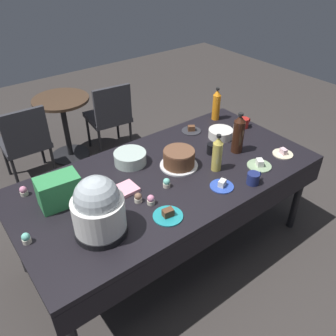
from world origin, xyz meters
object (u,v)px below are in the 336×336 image
object	(u,v)px
dessert_plate_sage	(259,165)
soda_bottle_cola	(238,134)
soda_bottle_orange_juice	(216,105)
round_cafe_table	(64,117)
slow_cooker	(98,209)
frosted_layer_cake	(179,159)
soda_carton	(59,191)
soda_bottle_ginger_ale	(217,154)
dessert_plate_cobalt	(222,185)
dessert_plate_charcoal	(191,130)
cupcake_lemon	(151,200)
ceramic_snack_bowl	(221,133)
potluck_table	(168,181)
coffee_mug_black	(212,149)
cupcake_mint	(167,183)
dessert_plate_teal	(168,215)
maroon_chair_left	(25,140)
maroon_chair_right	(110,114)
coffee_mug_red	(244,123)
cupcake_berry	(24,191)
cupcake_rose	(26,238)
coffee_mug_navy	(253,178)
dessert_plate_cream	(283,153)
cupcake_vanilla	(138,198)
glass_salad_bowl	(130,158)

from	to	relation	value
dessert_plate_sage	soda_bottle_cola	bearing A→B (deg)	85.46
soda_bottle_orange_juice	round_cafe_table	distance (m)	1.72
slow_cooker	frosted_layer_cake	bearing A→B (deg)	17.95
soda_carton	soda_bottle_orange_juice	bearing A→B (deg)	14.41
soda_bottle_ginger_ale	dessert_plate_cobalt	bearing A→B (deg)	-122.81
round_cafe_table	dessert_plate_charcoal	bearing A→B (deg)	-67.47
cupcake_lemon	round_cafe_table	world-z (taller)	cupcake_lemon
soda_carton	ceramic_snack_bowl	bearing A→B (deg)	4.72
potluck_table	coffee_mug_black	world-z (taller)	coffee_mug_black
cupcake_lemon	cupcake_mint	size ratio (longest dim) A/B	1.00
dessert_plate_teal	maroon_chair_left	bearing A→B (deg)	98.16
dessert_plate_charcoal	soda_carton	distance (m)	1.31
maroon_chair_right	round_cafe_table	world-z (taller)	maroon_chair_right
soda_bottle_orange_juice	coffee_mug_red	xyz separation A→B (m)	(0.09, -0.27, -0.10)
dessert_plate_cobalt	cupcake_mint	distance (m)	0.38
slow_cooker	round_cafe_table	world-z (taller)	slow_cooker
cupcake_lemon	coffee_mug_red	xyz separation A→B (m)	(1.25, 0.35, 0.01)
ceramic_snack_bowl	maroon_chair_left	world-z (taller)	maroon_chair_left
dessert_plate_cobalt	soda_carton	world-z (taller)	soda_carton
frosted_layer_cake	soda_bottle_orange_juice	bearing A→B (deg)	27.82
potluck_table	cupcake_berry	size ratio (longest dim) A/B	32.59
frosted_layer_cake	maroon_chair_right	xyz separation A→B (m)	(0.27, 1.56, -0.32)
cupcake_rose	cupcake_lemon	world-z (taller)	same
soda_carton	coffee_mug_red	bearing A→B (deg)	4.97
coffee_mug_navy	maroon_chair_right	bearing A→B (deg)	90.19
frosted_layer_cake	dessert_plate_cobalt	world-z (taller)	frosted_layer_cake
dessert_plate_cream	cupcake_berry	size ratio (longest dim) A/B	2.32
dessert_plate_cream	cupcake_rose	world-z (taller)	cupcake_rose
soda_bottle_orange_juice	ceramic_snack_bowl	bearing A→B (deg)	-126.64
dessert_plate_charcoal	soda_bottle_ginger_ale	world-z (taller)	soda_bottle_ginger_ale
ceramic_snack_bowl	dessert_plate_cream	distance (m)	0.53
frosted_layer_cake	maroon_chair_left	bearing A→B (deg)	113.40
cupcake_vanilla	slow_cooker	bearing A→B (deg)	-163.47
dessert_plate_cream	cupcake_berry	world-z (taller)	cupcake_berry
potluck_table	glass_salad_bowl	size ratio (longest dim) A/B	9.08
potluck_table	slow_cooker	xyz separation A→B (m)	(-0.66, -0.22, 0.24)
soda_bottle_cola	soda_carton	world-z (taller)	soda_bottle_cola
dessert_plate_sage	dessert_plate_charcoal	xyz separation A→B (m)	(-0.05, 0.72, -0.00)
cupcake_vanilla	cupcake_rose	bearing A→B (deg)	173.18
round_cafe_table	soda_carton	bearing A→B (deg)	-112.57
cupcake_lemon	maroon_chair_right	distance (m)	1.93
frosted_layer_cake	soda_bottle_cola	size ratio (longest dim) A/B	0.86
slow_cooker	coffee_mug_navy	world-z (taller)	slow_cooker
coffee_mug_navy	maroon_chair_right	distance (m)	2.06
soda_carton	round_cafe_table	world-z (taller)	soda_carton
coffee_mug_navy	maroon_chair_left	world-z (taller)	maroon_chair_left
dessert_plate_charcoal	dessert_plate_cobalt	bearing A→B (deg)	-115.51
maroon_chair_right	round_cafe_table	distance (m)	0.50
cupcake_berry	maroon_chair_left	distance (m)	1.29
glass_salad_bowl	coffee_mug_navy	bearing A→B (deg)	-53.40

